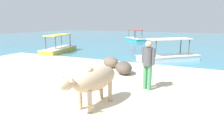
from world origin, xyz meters
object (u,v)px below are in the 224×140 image
at_px(cow, 94,79).
at_px(boat_yellow, 59,48).
at_px(person_standing, 148,62).
at_px(boat_white, 168,56).
at_px(boat_teal, 135,38).

bearing_deg(cow, boat_yellow, -125.84).
height_order(person_standing, boat_white, person_standing).
distance_m(cow, person_standing, 2.13).
bearing_deg(boat_yellow, boat_teal, 159.00).
bearing_deg(boat_teal, boat_yellow, 127.61).
height_order(boat_white, boat_teal, same).
xyz_separation_m(boat_white, boat_yellow, (-7.99, -0.01, 0.00)).
relative_size(person_standing, boat_yellow, 0.42).
distance_m(person_standing, boat_white, 5.66).
bearing_deg(boat_white, boat_yellow, 137.07).
relative_size(person_standing, boat_teal, 0.46).
xyz_separation_m(cow, person_standing, (0.91, 1.92, 0.20)).
distance_m(boat_white, boat_yellow, 7.99).
height_order(cow, person_standing, person_standing).
distance_m(person_standing, boat_yellow, 10.00).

